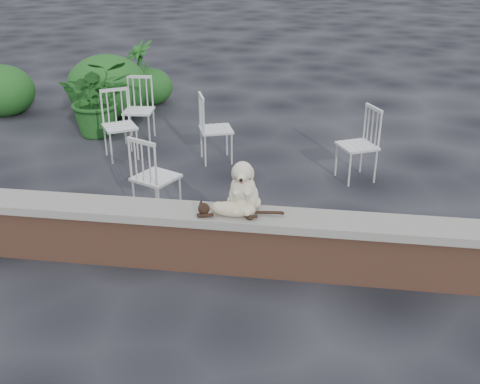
# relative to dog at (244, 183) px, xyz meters

# --- Properties ---
(ground) EXTENTS (60.00, 60.00, 0.00)m
(ground) POSITION_rel_dog_xyz_m (-0.80, -0.09, -0.84)
(ground) COLOR black
(ground) RESTS_ON ground
(brick_wall) EXTENTS (6.00, 0.30, 0.50)m
(brick_wall) POSITION_rel_dog_xyz_m (-0.80, -0.09, -0.59)
(brick_wall) COLOR brown
(brick_wall) RESTS_ON ground
(capstone) EXTENTS (6.20, 0.40, 0.08)m
(capstone) POSITION_rel_dog_xyz_m (-0.80, -0.09, -0.30)
(capstone) COLOR slate
(capstone) RESTS_ON brick_wall
(dog) EXTENTS (0.36, 0.46, 0.52)m
(dog) POSITION_rel_dog_xyz_m (0.00, 0.00, 0.00)
(dog) COLOR beige
(dog) RESTS_ON capstone
(cat) EXTENTS (0.92, 0.26, 0.16)m
(cat) POSITION_rel_dog_xyz_m (-0.08, -0.15, -0.18)
(cat) COLOR tan
(cat) RESTS_ON capstone
(chair_a) EXTENTS (0.77, 0.77, 0.94)m
(chair_a) POSITION_rel_dog_xyz_m (-2.08, 2.52, -0.37)
(chair_a) COLOR silver
(chair_a) RESTS_ON ground
(chair_d) EXTENTS (0.75, 0.75, 0.94)m
(chair_d) POSITION_rel_dog_xyz_m (1.12, 2.22, -0.37)
(chair_d) COLOR silver
(chair_d) RESTS_ON ground
(chair_c) EXTENTS (0.75, 0.75, 0.94)m
(chair_c) POSITION_rel_dog_xyz_m (-1.09, 0.89, -0.37)
(chair_c) COLOR silver
(chair_c) RESTS_ON ground
(chair_b) EXTENTS (0.61, 0.61, 0.94)m
(chair_b) POSITION_rel_dog_xyz_m (-2.04, 3.28, -0.37)
(chair_b) COLOR silver
(chair_b) RESTS_ON ground
(chair_e) EXTENTS (0.72, 0.72, 0.94)m
(chair_e) POSITION_rel_dog_xyz_m (-0.74, 2.60, -0.37)
(chair_e) COLOR silver
(chair_e) RESTS_ON ground
(potted_plant_a) EXTENTS (1.35, 1.28, 1.19)m
(potted_plant_a) POSITION_rel_dog_xyz_m (-2.73, 3.43, -0.24)
(potted_plant_a) COLOR #164F1C
(potted_plant_a) RESTS_ON ground
(potted_plant_b) EXTENTS (0.90, 0.90, 1.14)m
(potted_plant_b) POSITION_rel_dog_xyz_m (-2.61, 5.18, -0.27)
(potted_plant_b) COLOR #164F1C
(potted_plant_b) RESTS_ON ground
(shrubbery) EXTENTS (3.29, 1.91, 1.09)m
(shrubbery) POSITION_rel_dog_xyz_m (-3.44, 4.48, -0.40)
(shrubbery) COLOR #164F1C
(shrubbery) RESTS_ON ground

